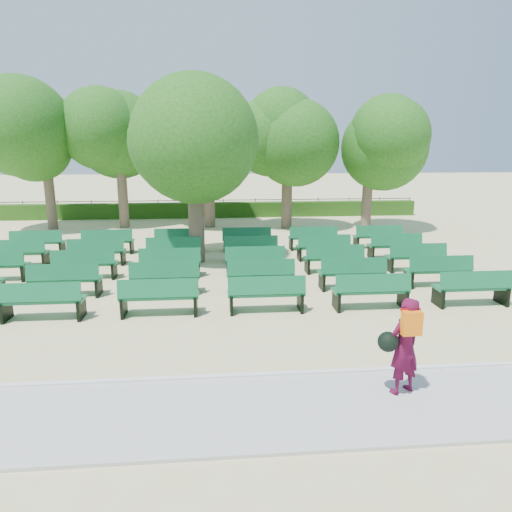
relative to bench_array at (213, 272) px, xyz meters
The scene contains 9 objects.
ground 1.00m from the bench_array, 111.68° to the right, with size 120.00×120.00×0.00m, color #CCBF87.
paving 8.34m from the bench_array, 92.53° to the right, with size 30.00×2.20×0.06m, color #ADAEAA.
curb 7.19m from the bench_array, 92.94° to the right, with size 30.00×0.12×0.10m, color silver.
hedge 13.08m from the bench_array, 91.61° to the left, with size 26.00×0.70×0.90m, color #244C13.
fence 13.48m from the bench_array, 91.57° to the left, with size 26.00×0.10×1.02m, color black, non-canonical shape.
tree_line 9.08m from the bench_array, 92.33° to the left, with size 21.80×6.80×7.04m, color #255E19, non-canonical shape.
bench_array is the anchor object (origin of this frame).
tree_among 5.05m from the bench_array, 106.81° to the left, with size 4.70×4.70×6.87m.
person 8.68m from the bench_array, 67.72° to the right, with size 0.87×0.64×1.73m.
Camera 1 is at (0.50, -14.01, 4.24)m, focal length 32.00 mm.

